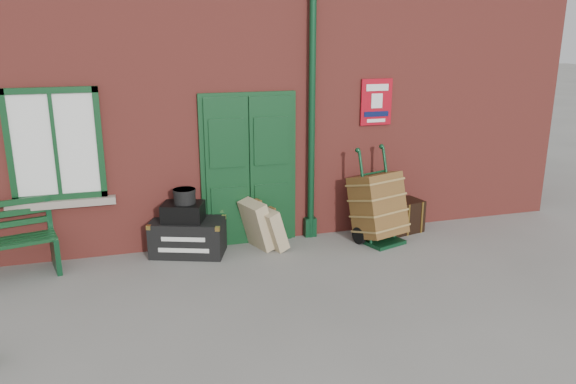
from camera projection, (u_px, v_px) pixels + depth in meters
name	position (u px, v px, depth m)	size (l,w,h in m)	color
ground	(298.00, 279.00, 7.28)	(80.00, 80.00, 0.00)	gray
station_building	(239.00, 85.00, 9.90)	(10.30, 4.30, 4.36)	#9A3A31
houdini_trunk	(188.00, 237.00, 8.02)	(1.02, 0.56, 0.51)	black
strongbox	(183.00, 212.00, 7.90)	(0.56, 0.41, 0.26)	black
hatbox	(184.00, 196.00, 7.84)	(0.31, 0.31, 0.20)	black
suitcase_back	(257.00, 224.00, 8.19)	(0.20, 0.51, 0.71)	tan
suitcase_front	(271.00, 229.00, 8.16)	(0.18, 0.46, 0.61)	tan
porter_trolley	(378.00, 207.00, 8.44)	(0.87, 0.91, 1.40)	#0E381E
dark_trunk	(399.00, 216.00, 8.92)	(0.71, 0.46, 0.51)	black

